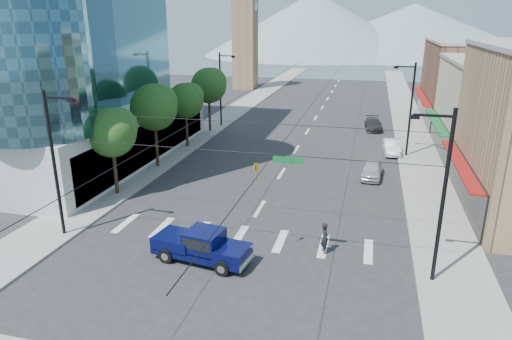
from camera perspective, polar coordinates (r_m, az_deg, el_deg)
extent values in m
plane|color=#28282B|center=(27.21, -2.59, -9.72)|extent=(160.00, 160.00, 0.00)
cube|color=gray|center=(66.98, -2.63, 7.44)|extent=(4.00, 120.00, 0.15)
cube|color=gray|center=(64.40, 18.40, 6.07)|extent=(4.00, 120.00, 0.15)
cube|color=#B7B7B2|center=(50.95, -27.53, 4.64)|extent=(29.00, 26.00, 5.00)
cube|color=tan|center=(49.40, 29.34, 6.38)|extent=(12.00, 14.00, 9.00)
cube|color=brown|center=(64.73, 26.00, 9.66)|extent=(12.00, 18.00, 10.00)
cube|color=#8C6B4C|center=(88.22, -1.37, 15.94)|extent=(4.00, 4.00, 18.00)
cone|color=gray|center=(174.34, 7.26, 17.69)|extent=(80.00, 80.00, 22.00)
cone|color=gray|center=(183.43, 19.02, 16.29)|extent=(90.00, 90.00, 18.00)
cylinder|color=black|center=(35.80, -17.23, 0.44)|extent=(0.28, 0.28, 4.55)
sphere|color=#1F4617|center=(35.12, -17.63, 4.47)|extent=(3.64, 3.64, 3.64)
sphere|color=#1F4617|center=(35.07, -16.88, 5.20)|extent=(2.86, 2.86, 2.86)
cylinder|color=black|center=(41.59, -12.37, 3.70)|extent=(0.28, 0.28, 5.11)
sphere|color=#1F4617|center=(40.97, -12.65, 7.65)|extent=(4.09, 4.09, 4.09)
sphere|color=#1F4617|center=(40.99, -11.99, 8.27)|extent=(3.21, 3.21, 3.21)
cylinder|color=black|center=(47.83, -8.67, 5.48)|extent=(0.28, 0.28, 4.55)
sphere|color=#1F4617|center=(47.32, -8.82, 8.55)|extent=(3.64, 3.64, 3.64)
sphere|color=#1F4617|center=(47.38, -8.25, 9.07)|extent=(2.86, 2.86, 2.86)
cylinder|color=black|center=(54.15, -5.84, 7.40)|extent=(0.28, 0.28, 5.11)
sphere|color=#1F4617|center=(53.67, -5.94, 10.46)|extent=(4.09, 4.09, 4.09)
sphere|color=#1F4617|center=(53.76, -5.43, 10.92)|extent=(3.21, 3.21, 3.21)
cylinder|color=black|center=(29.48, -23.87, 0.40)|extent=(0.20, 0.20, 9.00)
cylinder|color=black|center=(23.76, 22.33, -3.54)|extent=(0.20, 0.20, 9.00)
cylinder|color=black|center=(23.97, -3.49, 2.35)|extent=(21.60, 0.04, 0.04)
imported|color=gold|center=(23.89, -0.01, -0.31)|extent=(0.16, 0.20, 1.00)
cube|color=#0C6626|center=(23.31, 4.05, 1.23)|extent=(1.60, 0.06, 0.35)
cylinder|color=black|center=(56.48, -4.47, 9.90)|extent=(0.20, 0.20, 9.00)
cube|color=black|center=(55.74, -3.67, 14.05)|extent=(1.80, 0.12, 0.12)
cube|color=black|center=(55.51, -2.86, 13.94)|extent=(0.40, 0.25, 0.18)
cylinder|color=black|center=(45.85, 18.77, 7.00)|extent=(0.20, 0.20, 9.00)
cube|color=black|center=(45.22, 18.15, 12.18)|extent=(1.80, 0.12, 0.12)
cube|color=black|center=(45.19, 17.11, 12.15)|extent=(0.40, 0.25, 0.18)
cube|color=#080C40|center=(25.81, -6.80, -10.14)|extent=(5.65, 2.75, 0.34)
cube|color=#080C40|center=(24.82, -2.89, -10.21)|extent=(1.83, 2.08, 0.54)
cube|color=#080C40|center=(25.35, -6.47, -8.66)|extent=(2.12, 2.08, 1.08)
cube|color=black|center=(25.31, -6.48, -8.46)|extent=(1.93, 2.08, 0.59)
cube|color=#080C40|center=(26.34, -9.86, -8.58)|extent=(2.53, 2.28, 0.64)
cube|color=silver|center=(24.73, -1.20, -11.36)|extent=(0.39, 1.87, 0.34)
cube|color=silver|center=(27.11, -11.86, -8.94)|extent=(0.39, 1.87, 0.30)
cylinder|color=black|center=(24.43, -4.26, -12.16)|extent=(0.86, 0.41, 0.83)
cylinder|color=black|center=(25.89, -2.37, -10.24)|extent=(0.86, 0.41, 0.83)
cylinder|color=black|center=(25.99, -11.18, -10.48)|extent=(0.86, 0.41, 0.83)
cylinder|color=black|center=(27.37, -9.01, -8.79)|extent=(0.86, 0.41, 0.83)
imported|color=black|center=(26.58, 8.59, -8.38)|extent=(0.68, 0.80, 1.85)
imported|color=silver|center=(39.64, 14.28, 0.03)|extent=(1.94, 4.21, 1.40)
imported|color=white|center=(47.27, 16.56, 2.79)|extent=(1.84, 4.36, 1.40)
imported|color=#2F2F32|center=(57.14, 14.47, 5.57)|extent=(2.30, 4.81, 1.35)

